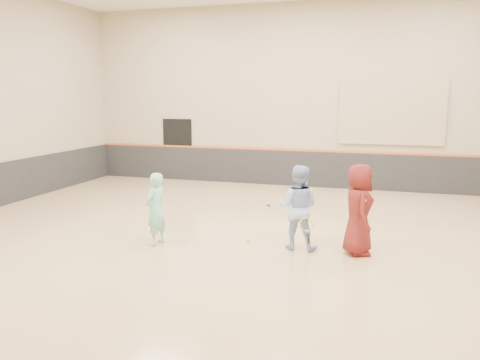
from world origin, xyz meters
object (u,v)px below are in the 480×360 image
(instructor, at_px, (298,207))
(spare_racket, at_px, (264,203))
(young_man, at_px, (359,209))
(girl, at_px, (155,209))

(instructor, height_order, spare_racket, instructor)
(young_man, relative_size, spare_racket, 2.86)
(young_man, bearing_deg, girl, 84.12)
(young_man, bearing_deg, spare_racket, 22.55)
(girl, bearing_deg, young_man, 108.08)
(instructor, xyz_separation_m, spare_racket, (-1.55, 3.60, -0.82))
(young_man, bearing_deg, instructor, 76.75)
(girl, xyz_separation_m, young_man, (3.97, 0.62, 0.13))
(young_man, distance_m, spare_racket, 4.57)
(girl, bearing_deg, spare_racket, 172.56)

